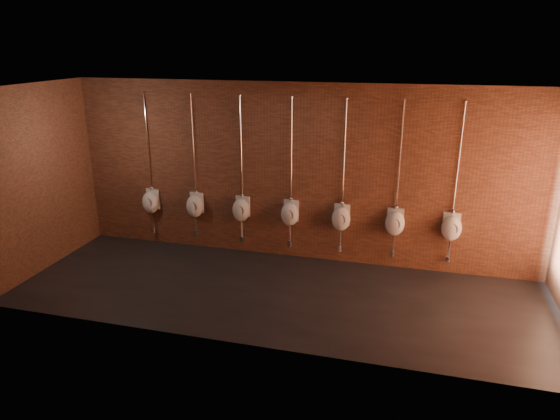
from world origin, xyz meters
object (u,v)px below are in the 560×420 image
at_px(urinal_4, 341,217).
at_px(urinal_5, 395,222).
at_px(urinal_2, 241,209).
at_px(urinal_6, 452,227).
at_px(urinal_0, 151,201).
at_px(urinal_3, 290,213).
at_px(urinal_1, 195,205).

bearing_deg(urinal_4, urinal_5, 0.00).
bearing_deg(urinal_2, urinal_4, 0.00).
bearing_deg(urinal_6, urinal_0, 180.00).
relative_size(urinal_3, urinal_4, 1.00).
height_order(urinal_1, urinal_4, same).
distance_m(urinal_4, urinal_6, 1.86).
xyz_separation_m(urinal_1, urinal_3, (1.86, 0.00, 0.00)).
bearing_deg(urinal_0, urinal_2, 0.00).
distance_m(urinal_1, urinal_6, 4.66).
bearing_deg(urinal_3, urinal_4, 0.00).
height_order(urinal_5, urinal_6, same).
distance_m(urinal_2, urinal_5, 2.80).
distance_m(urinal_0, urinal_3, 2.80).
xyz_separation_m(urinal_0, urinal_2, (1.86, 0.00, 0.00)).
relative_size(urinal_1, urinal_2, 1.00).
relative_size(urinal_4, urinal_5, 1.00).
height_order(urinal_0, urinal_5, same).
xyz_separation_m(urinal_2, urinal_6, (3.73, 0.00, 0.00)).
xyz_separation_m(urinal_2, urinal_3, (0.93, 0.00, 0.00)).
bearing_deg(urinal_6, urinal_5, 180.00).
bearing_deg(urinal_1, urinal_0, 180.00).
height_order(urinal_3, urinal_6, same).
bearing_deg(urinal_4, urinal_3, 180.00).
xyz_separation_m(urinal_5, urinal_6, (0.93, 0.00, 0.00)).
bearing_deg(urinal_0, urinal_6, 0.00).
height_order(urinal_0, urinal_6, same).
height_order(urinal_0, urinal_4, same).
bearing_deg(urinal_0, urinal_3, 0.00).
xyz_separation_m(urinal_4, urinal_6, (1.86, 0.00, 0.00)).
relative_size(urinal_0, urinal_4, 1.00).
height_order(urinal_4, urinal_6, same).
bearing_deg(urinal_6, urinal_3, 180.00).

